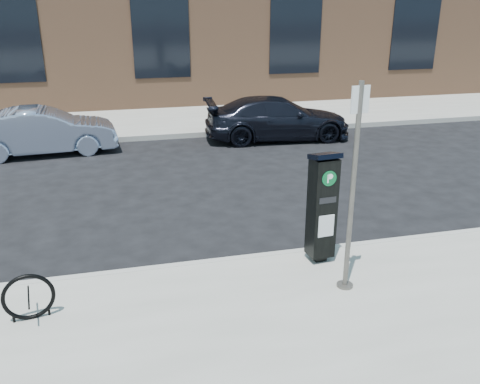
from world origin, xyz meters
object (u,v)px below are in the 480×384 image
object	(u,v)px
parking_kiosk	(322,206)
bike_rack	(29,297)
car_dark	(277,118)
car_silver	(44,131)
sign_pole	(353,192)

from	to	relation	value
parking_kiosk	bike_rack	world-z (taller)	parking_kiosk
parking_kiosk	car_dark	distance (m)	7.84
parking_kiosk	bike_rack	bearing A→B (deg)	-176.88
parking_kiosk	car_silver	world-z (taller)	parking_kiosk
parking_kiosk	sign_pole	distance (m)	0.97
parking_kiosk	bike_rack	xyz separation A→B (m)	(-4.05, -0.59, -0.58)
car_silver	bike_rack	bearing A→B (deg)	-179.75
car_dark	parking_kiosk	bearing A→B (deg)	171.10
car_silver	car_dark	bearing A→B (deg)	-94.32
sign_pole	bike_rack	bearing A→B (deg)	169.83
parking_kiosk	bike_rack	distance (m)	4.14
bike_rack	car_dark	world-z (taller)	car_dark
sign_pole	car_silver	world-z (taller)	sign_pole
bike_rack	car_dark	bearing A→B (deg)	45.93
bike_rack	car_silver	size ratio (longest dim) A/B	0.17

